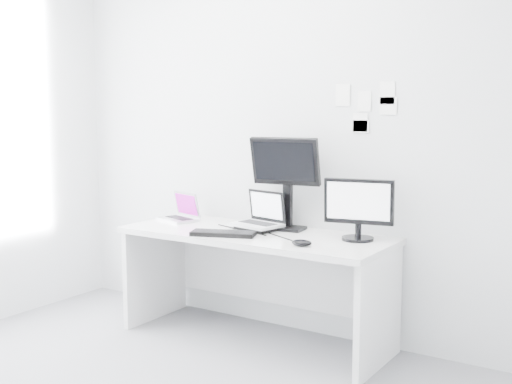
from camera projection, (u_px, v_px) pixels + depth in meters
back_wall at (283, 135)px, 4.47m from camera, size 3.60×0.00×3.60m
desk at (255, 287)px, 4.30m from camera, size 1.80×0.70×0.73m
macbook at (177, 206)px, 4.68m from camera, size 0.33×0.29×0.21m
speaker at (261, 213)px, 4.52m from camera, size 0.11×0.11×0.17m
dell_laptop at (256, 210)px, 4.32m from camera, size 0.36×0.31×0.27m
rear_monitor at (286, 182)px, 4.31m from camera, size 0.48×0.23×0.64m
samsung_monitor at (358, 209)px, 3.98m from camera, size 0.46×0.28×0.39m
keyboard at (223, 233)px, 4.15m from camera, size 0.43×0.28×0.03m
mouse at (302, 243)px, 3.83m from camera, size 0.13×0.10×0.04m
wall_note_0 at (343, 95)px, 4.18m from camera, size 0.10×0.00×0.14m
wall_note_1 at (364, 101)px, 4.11m from camera, size 0.09×0.00×0.13m
wall_note_2 at (387, 93)px, 4.02m from camera, size 0.10×0.00×0.14m
wall_note_3 at (361, 127)px, 4.14m from camera, size 0.11×0.00×0.08m
wall_note_4 at (360, 122)px, 4.14m from camera, size 0.10×0.00×0.12m
wall_note_5 at (388, 106)px, 4.03m from camera, size 0.11×0.00×0.11m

